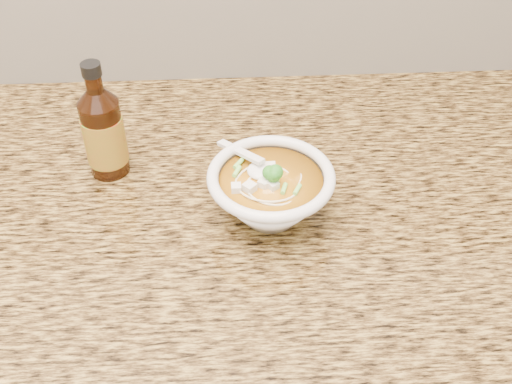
{
  "coord_description": "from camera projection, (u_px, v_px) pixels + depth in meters",
  "views": [
    {
      "loc": [
        0.24,
        0.98,
        1.52
      ],
      "look_at": [
        0.27,
        1.62,
        0.94
      ],
      "focal_mm": 45.0,
      "sensor_mm": 36.0,
      "label": 1
    }
  ],
  "objects": [
    {
      "name": "counter_slab",
      "position": [
        68.0,
        206.0,
        0.94
      ],
      "size": [
        4.0,
        0.68,
        0.04
      ],
      "primitive_type": "cube",
      "color": "olive",
      "rests_on": "cabinet"
    },
    {
      "name": "soup_bowl",
      "position": [
        271.0,
        194.0,
        0.87
      ],
      "size": [
        0.17,
        0.18,
        0.1
      ],
      "rotation": [
        0.0,
        0.0,
        0.32
      ],
      "color": "silver",
      "rests_on": "counter_slab"
    },
    {
      "name": "hot_sauce_bottle",
      "position": [
        104.0,
        133.0,
        0.92
      ],
      "size": [
        0.06,
        0.06,
        0.18
      ],
      "rotation": [
        0.0,
        0.0,
        0.05
      ],
      "color": "#331607",
      "rests_on": "counter_slab"
    },
    {
      "name": "cabinet",
      "position": [
        114.0,
        375.0,
        1.24
      ],
      "size": [
        4.0,
        0.65,
        0.86
      ],
      "primitive_type": "cube",
      "color": "black",
      "rests_on": "ground"
    }
  ]
}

